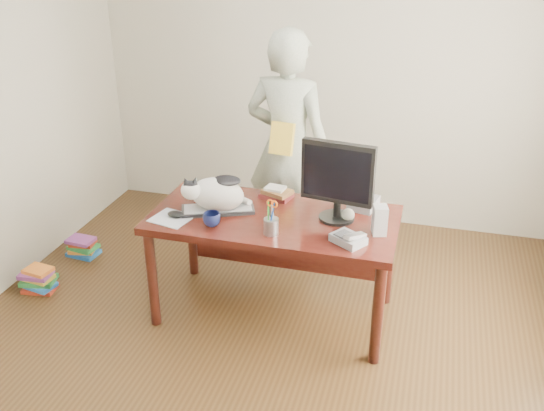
{
  "coord_description": "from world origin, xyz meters",
  "views": [
    {
      "loc": [
        0.93,
        -2.8,
        2.5
      ],
      "look_at": [
        0.0,
        0.55,
        0.85
      ],
      "focal_mm": 40.0,
      "sensor_mm": 36.0,
      "label": 1
    }
  ],
  "objects_px": {
    "pen_cup": "(271,224)",
    "person": "(288,148)",
    "speaker": "(380,220)",
    "book_pile_b": "(83,247)",
    "phone": "(349,239)",
    "book_stack": "(277,193)",
    "book_pile_a": "(39,280)",
    "desk": "(277,231)",
    "coffee_mug": "(212,219)",
    "mouse": "(176,214)",
    "calculator": "(364,203)",
    "keyboard": "(218,209)",
    "monitor": "(338,177)",
    "cat": "(215,193)",
    "baseball": "(348,215)"
  },
  "relations": [
    {
      "from": "speaker",
      "to": "book_pile_b",
      "type": "xyz_separation_m",
      "value": [
        -2.4,
        0.41,
        -0.77
      ]
    },
    {
      "from": "pen_cup",
      "to": "person",
      "type": "bearing_deg",
      "value": 99.03
    },
    {
      "from": "book_stack",
      "to": "person",
      "type": "height_order",
      "value": "person"
    },
    {
      "from": "monitor",
      "to": "speaker",
      "type": "bearing_deg",
      "value": -12.79
    },
    {
      "from": "keyboard",
      "to": "book_stack",
      "type": "bearing_deg",
      "value": 21.2
    },
    {
      "from": "speaker",
      "to": "book_stack",
      "type": "height_order",
      "value": "speaker"
    },
    {
      "from": "pen_cup",
      "to": "person",
      "type": "height_order",
      "value": "person"
    },
    {
      "from": "pen_cup",
      "to": "book_stack",
      "type": "bearing_deg",
      "value": 101.56
    },
    {
      "from": "book_stack",
      "to": "book_pile_a",
      "type": "relative_size",
      "value": 0.88
    },
    {
      "from": "mouse",
      "to": "book_pile_a",
      "type": "distance_m",
      "value": 1.33
    },
    {
      "from": "speaker",
      "to": "book_pile_a",
      "type": "height_order",
      "value": "speaker"
    },
    {
      "from": "desk",
      "to": "coffee_mug",
      "type": "bearing_deg",
      "value": -137.72
    },
    {
      "from": "pen_cup",
      "to": "baseball",
      "type": "relative_size",
      "value": 2.85
    },
    {
      "from": "calculator",
      "to": "person",
      "type": "height_order",
      "value": "person"
    },
    {
      "from": "coffee_mug",
      "to": "mouse",
      "type": "bearing_deg",
      "value": 171.19
    },
    {
      "from": "person",
      "to": "book_pile_a",
      "type": "xyz_separation_m",
      "value": [
        -1.63,
        -1.03,
        -0.83
      ]
    },
    {
      "from": "pen_cup",
      "to": "phone",
      "type": "relative_size",
      "value": 0.99
    },
    {
      "from": "person",
      "to": "phone",
      "type": "bearing_deg",
      "value": 129.23
    },
    {
      "from": "coffee_mug",
      "to": "book_pile_a",
      "type": "bearing_deg",
      "value": 178.66
    },
    {
      "from": "cat",
      "to": "phone",
      "type": "xyz_separation_m",
      "value": [
        0.92,
        -0.19,
        -0.11
      ]
    },
    {
      "from": "keyboard",
      "to": "book_pile_b",
      "type": "relative_size",
      "value": 1.97
    },
    {
      "from": "speaker",
      "to": "person",
      "type": "height_order",
      "value": "person"
    },
    {
      "from": "pen_cup",
      "to": "person",
      "type": "distance_m",
      "value": 1.09
    },
    {
      "from": "speaker",
      "to": "person",
      "type": "relative_size",
      "value": 0.1
    },
    {
      "from": "pen_cup",
      "to": "book_pile_b",
      "type": "bearing_deg",
      "value": 161.56
    },
    {
      "from": "keyboard",
      "to": "person",
      "type": "distance_m",
      "value": 0.91
    },
    {
      "from": "book_stack",
      "to": "mouse",
      "type": "bearing_deg",
      "value": -122.83
    },
    {
      "from": "phone",
      "to": "book_pile_a",
      "type": "xyz_separation_m",
      "value": [
        -2.28,
        0.03,
        -0.69
      ]
    },
    {
      "from": "phone",
      "to": "book_stack",
      "type": "bearing_deg",
      "value": 172.07
    },
    {
      "from": "phone",
      "to": "baseball",
      "type": "distance_m",
      "value": 0.3
    },
    {
      "from": "book_pile_b",
      "to": "book_pile_a",
      "type": "bearing_deg",
      "value": -93.13
    },
    {
      "from": "book_pile_b",
      "to": "mouse",
      "type": "bearing_deg",
      "value": -25.96
    },
    {
      "from": "desk",
      "to": "book_pile_b",
      "type": "xyz_separation_m",
      "value": [
        -1.72,
        0.27,
        -0.53
      ]
    },
    {
      "from": "cat",
      "to": "coffee_mug",
      "type": "relative_size",
      "value": 4.01
    },
    {
      "from": "mouse",
      "to": "calculator",
      "type": "distance_m",
      "value": 1.25
    },
    {
      "from": "coffee_mug",
      "to": "person",
      "type": "bearing_deg",
      "value": 78.35
    },
    {
      "from": "monitor",
      "to": "book_pile_a",
      "type": "distance_m",
      "value": 2.36
    },
    {
      "from": "monitor",
      "to": "book_pile_b",
      "type": "distance_m",
      "value": 2.35
    },
    {
      "from": "phone",
      "to": "book_pile_b",
      "type": "distance_m",
      "value": 2.42
    },
    {
      "from": "calculator",
      "to": "phone",
      "type": "bearing_deg",
      "value": -80.69
    },
    {
      "from": "desk",
      "to": "calculator",
      "type": "relative_size",
      "value": 6.56
    },
    {
      "from": "desk",
      "to": "pen_cup",
      "type": "relative_size",
      "value": 6.84
    },
    {
      "from": "speaker",
      "to": "mouse",
      "type": "bearing_deg",
      "value": 170.37
    },
    {
      "from": "mouse",
      "to": "book_pile_b",
      "type": "distance_m",
      "value": 1.42
    },
    {
      "from": "baseball",
      "to": "book_pile_a",
      "type": "bearing_deg",
      "value": -173.16
    },
    {
      "from": "cat",
      "to": "person",
      "type": "bearing_deg",
      "value": 49.88
    },
    {
      "from": "book_pile_b",
      "to": "coffee_mug",
      "type": "bearing_deg",
      "value": -22.93
    },
    {
      "from": "desk",
      "to": "cat",
      "type": "relative_size",
      "value": 3.61
    },
    {
      "from": "book_stack",
      "to": "calculator",
      "type": "xyz_separation_m",
      "value": [
        0.6,
        0.01,
        -0.0
      ]
    },
    {
      "from": "pen_cup",
      "to": "person",
      "type": "xyz_separation_m",
      "value": [
        -0.17,
        1.07,
        0.1
      ]
    }
  ]
}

